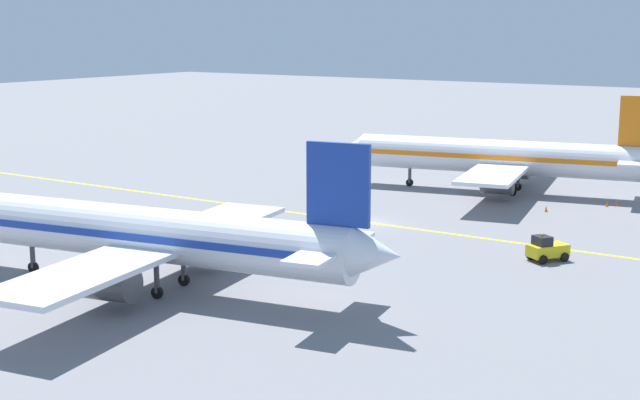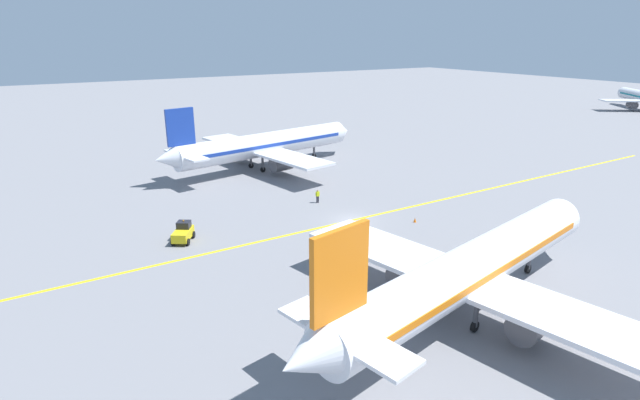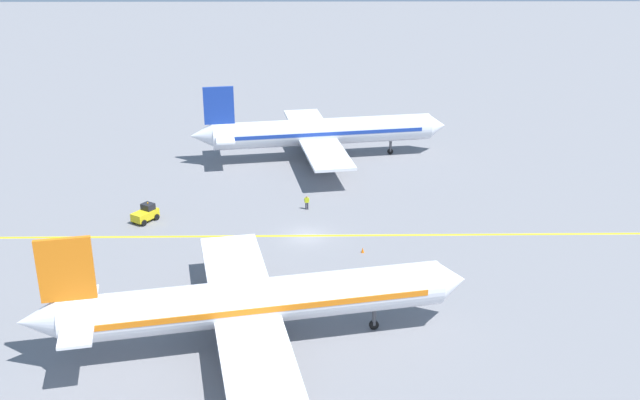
{
  "view_description": "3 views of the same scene",
  "coord_description": "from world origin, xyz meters",
  "px_view_note": "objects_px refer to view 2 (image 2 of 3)",
  "views": [
    {
      "loc": [
        -67.58,
        -39.47,
        17.26
      ],
      "look_at": [
        -3.14,
        3.18,
        2.25
      ],
      "focal_mm": 50.0,
      "sensor_mm": 36.0,
      "label": 1
    },
    {
      "loc": [
        42.92,
        -30.46,
        19.91
      ],
      "look_at": [
        -2.62,
        -2.56,
        2.14
      ],
      "focal_mm": 28.0,
      "sensor_mm": 36.0,
      "label": 2
    },
    {
      "loc": [
        72.45,
        0.81,
        33.09
      ],
      "look_at": [
        -2.83,
        1.47,
        2.97
      ],
      "focal_mm": 42.0,
      "sensor_mm": 36.0,
      "label": 3
    }
  ],
  "objects_px": {
    "traffic_cone_by_wingtip": "(415,220)",
    "traffic_cone_far_edge": "(322,350)",
    "traffic_cone_near_nose": "(320,359)",
    "traffic_cone_mid_apron": "(329,296)",
    "airplane_at_gate": "(264,145)",
    "baggage_tug_white": "(183,233)",
    "airplane_adjacent_stand": "(471,270)",
    "ground_crew_worker": "(318,196)"
  },
  "relations": [
    {
      "from": "airplane_at_gate",
      "to": "baggage_tug_white",
      "type": "relative_size",
      "value": 10.65
    },
    {
      "from": "airplane_at_gate",
      "to": "traffic_cone_mid_apron",
      "type": "height_order",
      "value": "airplane_at_gate"
    },
    {
      "from": "traffic_cone_mid_apron",
      "to": "traffic_cone_by_wingtip",
      "type": "relative_size",
      "value": 1.0
    },
    {
      "from": "traffic_cone_mid_apron",
      "to": "ground_crew_worker",
      "type": "bearing_deg",
      "value": 150.85
    },
    {
      "from": "ground_crew_worker",
      "to": "traffic_cone_far_edge",
      "type": "distance_m",
      "value": 30.89
    },
    {
      "from": "airplane_at_gate",
      "to": "traffic_cone_far_edge",
      "type": "distance_m",
      "value": 48.51
    },
    {
      "from": "traffic_cone_far_edge",
      "to": "traffic_cone_near_nose",
      "type": "bearing_deg",
      "value": -41.37
    },
    {
      "from": "airplane_adjacent_stand",
      "to": "traffic_cone_far_edge",
      "type": "relative_size",
      "value": 64.22
    },
    {
      "from": "traffic_cone_near_nose",
      "to": "traffic_cone_far_edge",
      "type": "height_order",
      "value": "same"
    },
    {
      "from": "traffic_cone_mid_apron",
      "to": "traffic_cone_by_wingtip",
      "type": "bearing_deg",
      "value": 118.36
    },
    {
      "from": "airplane_at_gate",
      "to": "baggage_tug_white",
      "type": "bearing_deg",
      "value": -41.83
    },
    {
      "from": "baggage_tug_white",
      "to": "traffic_cone_near_nose",
      "type": "relative_size",
      "value": 6.05
    },
    {
      "from": "traffic_cone_by_wingtip",
      "to": "traffic_cone_far_edge",
      "type": "distance_m",
      "value": 26.25
    },
    {
      "from": "traffic_cone_mid_apron",
      "to": "traffic_cone_far_edge",
      "type": "distance_m",
      "value": 7.04
    },
    {
      "from": "ground_crew_worker",
      "to": "traffic_cone_near_nose",
      "type": "height_order",
      "value": "ground_crew_worker"
    },
    {
      "from": "traffic_cone_mid_apron",
      "to": "traffic_cone_far_edge",
      "type": "bearing_deg",
      "value": -35.73
    },
    {
      "from": "traffic_cone_near_nose",
      "to": "baggage_tug_white",
      "type": "bearing_deg",
      "value": -176.61
    },
    {
      "from": "traffic_cone_by_wingtip",
      "to": "airplane_adjacent_stand",
      "type": "bearing_deg",
      "value": -30.5
    },
    {
      "from": "airplane_adjacent_stand",
      "to": "traffic_cone_by_wingtip",
      "type": "xyz_separation_m",
      "value": [
        -16.63,
        9.8,
        -3.43
      ]
    },
    {
      "from": "baggage_tug_white",
      "to": "traffic_cone_far_edge",
      "type": "distance_m",
      "value": 23.4
    },
    {
      "from": "airplane_adjacent_stand",
      "to": "traffic_cone_mid_apron",
      "type": "bearing_deg",
      "value": -133.8
    },
    {
      "from": "ground_crew_worker",
      "to": "traffic_cone_mid_apron",
      "type": "distance_m",
      "value": 23.88
    },
    {
      "from": "airplane_adjacent_stand",
      "to": "baggage_tug_white",
      "type": "relative_size",
      "value": 10.61
    },
    {
      "from": "baggage_tug_white",
      "to": "traffic_cone_near_nose",
      "type": "xyz_separation_m",
      "value": [
        24.09,
        1.43,
        -0.63
      ]
    },
    {
      "from": "airplane_at_gate",
      "to": "traffic_cone_near_nose",
      "type": "relative_size",
      "value": 64.44
    },
    {
      "from": "airplane_adjacent_stand",
      "to": "traffic_cone_mid_apron",
      "type": "height_order",
      "value": "airplane_adjacent_stand"
    },
    {
      "from": "airplane_at_gate",
      "to": "traffic_cone_mid_apron",
      "type": "relative_size",
      "value": 64.44
    },
    {
      "from": "baggage_tug_white",
      "to": "ground_crew_worker",
      "type": "bearing_deg",
      "value": 100.37
    },
    {
      "from": "airplane_adjacent_stand",
      "to": "traffic_cone_by_wingtip",
      "type": "height_order",
      "value": "airplane_adjacent_stand"
    },
    {
      "from": "ground_crew_worker",
      "to": "traffic_cone_far_edge",
      "type": "height_order",
      "value": "ground_crew_worker"
    },
    {
      "from": "airplane_adjacent_stand",
      "to": "baggage_tug_white",
      "type": "distance_m",
      "value": 28.56
    },
    {
      "from": "airplane_adjacent_stand",
      "to": "ground_crew_worker",
      "type": "distance_m",
      "value": 28.54
    },
    {
      "from": "baggage_tug_white",
      "to": "traffic_cone_by_wingtip",
      "type": "relative_size",
      "value": 6.05
    },
    {
      "from": "airplane_adjacent_stand",
      "to": "traffic_cone_near_nose",
      "type": "bearing_deg",
      "value": -93.46
    },
    {
      "from": "baggage_tug_white",
      "to": "airplane_adjacent_stand",
      "type": "bearing_deg",
      "value": 29.06
    },
    {
      "from": "traffic_cone_by_wingtip",
      "to": "traffic_cone_far_edge",
      "type": "height_order",
      "value": "same"
    },
    {
      "from": "ground_crew_worker",
      "to": "baggage_tug_white",
      "type": "bearing_deg",
      "value": -79.63
    },
    {
      "from": "airplane_at_gate",
      "to": "baggage_tug_white",
      "type": "distance_m",
      "value": 29.45
    },
    {
      "from": "airplane_at_gate",
      "to": "traffic_cone_far_edge",
      "type": "relative_size",
      "value": 64.44
    },
    {
      "from": "traffic_cone_near_nose",
      "to": "traffic_cone_far_edge",
      "type": "bearing_deg",
      "value": 138.63
    },
    {
      "from": "ground_crew_worker",
      "to": "traffic_cone_near_nose",
      "type": "xyz_separation_m",
      "value": [
        27.36,
        -16.44,
        -0.63
      ]
    },
    {
      "from": "traffic_cone_near_nose",
      "to": "traffic_cone_mid_apron",
      "type": "relative_size",
      "value": 1.0
    }
  ]
}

